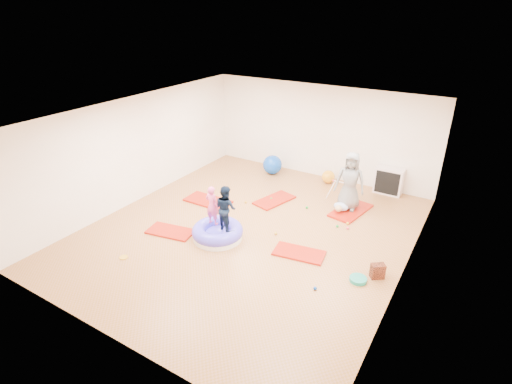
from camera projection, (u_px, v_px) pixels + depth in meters
The scene contains 19 objects.
room at pixel (249, 177), 8.90m from camera, with size 7.01×8.01×2.81m.
gym_mat_front_left at pixel (170, 231), 9.42m from camera, with size 1.10×0.55×0.05m, color red.
gym_mat_mid_left at pixel (208, 201), 10.87m from camera, with size 1.26×0.63×0.05m, color red.
gym_mat_center_back at pixel (274, 200), 10.92m from camera, with size 1.16×0.58×0.05m, color red.
gym_mat_right at pixel (299, 253), 8.61m from camera, with size 1.08×0.54×0.05m, color red.
gym_mat_rear_right at pixel (351, 210), 10.36m from camera, with size 1.29×0.65×0.05m, color red.
inflatable_cushion at pixel (218, 232), 9.15m from camera, with size 1.18×1.18×0.37m.
child_pink at pixel (212, 203), 9.00m from camera, with size 0.34×0.23×0.94m, color #EB4E8F.
child_navy at pixel (226, 206), 8.76m from camera, with size 0.52×0.40×1.06m, color black.
adult_caregiver at pixel (350, 181), 10.11m from camera, with size 0.75×0.49×1.53m, color slate.
infant at pixel (340, 207), 10.24m from camera, with size 0.38×0.38×0.22m.
ball_pit_balls at pixel (304, 223), 9.75m from camera, with size 3.13×3.00×0.07m.
exercise_ball_blue at pixel (272, 165), 12.55m from camera, with size 0.60×0.60×0.60m, color #0E46BB.
exercise_ball_orange at pixel (328, 177), 11.94m from camera, with size 0.39×0.39×0.39m, color orange.
infant_play_gym at pixel (341, 187), 10.97m from camera, with size 0.63×0.60×0.48m.
cube_shelf at pixel (389, 181), 11.21m from camera, with size 0.76×0.37×0.76m.
balance_disc at pixel (358, 279), 7.77m from camera, with size 0.34×0.34×0.07m, color #1B8F7B.
backpack at pixel (378, 271), 7.82m from camera, with size 0.27×0.16×0.31m, color maroon.
yellow_toy at pixel (124, 257), 8.48m from camera, with size 0.18×0.18×0.03m, color gold.
Camera 1 is at (4.37, -6.92, 4.91)m, focal length 28.00 mm.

